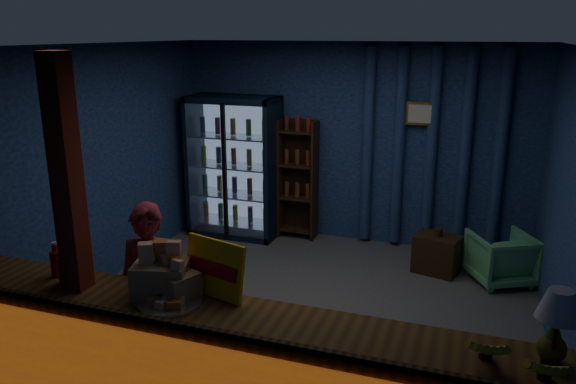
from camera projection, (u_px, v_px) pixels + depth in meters
name	position (u px, v px, depth m)	size (l,w,h in m)	color
ground	(300.00, 310.00, 5.67)	(4.60, 4.60, 0.00)	#515154
room_walls	(301.00, 159.00, 5.24)	(4.60, 4.60, 4.60)	navy
counter	(213.00, 374.00, 3.81)	(4.40, 0.57, 0.99)	brown
support_post	(74.00, 241.00, 3.93)	(0.16, 0.16, 2.60)	maroon
beverage_cooler	(236.00, 167.00, 7.65)	(1.20, 0.62, 1.90)	black
bottle_shelf	(299.00, 180.00, 7.54)	(0.50, 0.28, 1.60)	#3E2B13
curtain_folds	(431.00, 150.00, 6.93)	(1.74, 0.14, 2.50)	navy
framed_picture	(421.00, 114.00, 6.82)	(0.36, 0.04, 0.28)	#BA862E
shopkeeper	(152.00, 293.00, 4.41)	(0.53, 0.35, 1.47)	maroon
green_chair	(501.00, 258.00, 6.24)	(0.61, 0.63, 0.57)	#60C17D
side_table	(437.00, 254.00, 6.52)	(0.57, 0.47, 0.54)	#3E2B13
yellow_sign	(214.00, 268.00, 3.85)	(0.51, 0.23, 0.40)	#DFA70B
soda_bottles	(69.00, 266.00, 4.10)	(0.36, 0.16, 0.27)	#B00B16
snack_box_left	(162.00, 276.00, 3.88)	(0.43, 0.39, 0.39)	#9F764D
snack_box_centre	(176.00, 283.00, 3.85)	(0.35, 0.33, 0.30)	#9F764D
pastry_tray	(170.00, 300.00, 3.77)	(0.45, 0.45, 0.07)	silver
banana_bunches	(545.00, 361.00, 2.96)	(0.85, 0.32, 0.18)	yellow
table_lamp	(559.00, 308.00, 2.95)	(0.24, 0.24, 0.47)	black
pineapple	(552.00, 344.00, 3.08)	(0.16, 0.16, 0.27)	brown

